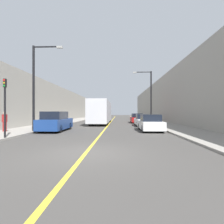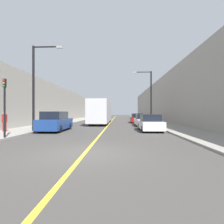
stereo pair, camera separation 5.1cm
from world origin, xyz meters
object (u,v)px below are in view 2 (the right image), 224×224
object	(u,v)px
bus	(101,112)
car_right_mid	(143,121)
street_lamp_right	(149,94)
car_right_near	(150,123)
street_lamp_left	(36,82)
traffic_light	(5,105)
car_right_far	(137,119)
parked_suv_left	(55,122)
pedestrian	(4,121)

from	to	relation	value
bus	car_right_mid	size ratio (longest dim) A/B	2.77
street_lamp_right	car_right_near	bearing A→B (deg)	-99.42
car_right_mid	street_lamp_left	xyz separation A→B (m)	(-10.16, -7.40, 3.67)
street_lamp_left	traffic_light	size ratio (longest dim) A/B	1.96
car_right_mid	street_lamp_right	bearing A→B (deg)	62.24
bus	street_lamp_left	bearing A→B (deg)	-110.01
car_right_mid	car_right_far	bearing A→B (deg)	90.79
parked_suv_left	car_right_near	distance (m)	8.80
car_right_near	traffic_light	bearing A→B (deg)	-151.28
car_right_near	parked_suv_left	bearing A→B (deg)	-176.57
traffic_light	street_lamp_right	bearing A→B (deg)	49.93
car_right_near	bus	bearing A→B (deg)	118.27
parked_suv_left	street_lamp_left	world-z (taller)	street_lamp_left
street_lamp_left	parked_suv_left	bearing A→B (deg)	40.94
parked_suv_left	street_lamp_right	size ratio (longest dim) A/B	0.63
car_right_far	traffic_light	xyz separation A→B (m)	(-10.21, -17.71, 1.50)
bus	parked_suv_left	bearing A→B (deg)	-105.88
bus	pedestrian	xyz separation A→B (m)	(-6.90, -12.64, -0.83)
parked_suv_left	street_lamp_right	world-z (taller)	street_lamp_right
street_lamp_left	car_right_near	bearing A→B (deg)	9.26
car_right_mid	street_lamp_right	size ratio (longest dim) A/B	0.62
car_right_near	street_lamp_left	xyz separation A→B (m)	(-10.07, -1.64, 3.65)
traffic_light	car_right_near	bearing A→B (deg)	28.72
street_lamp_right	pedestrian	xyz separation A→B (m)	(-13.90, -10.29, -3.34)
car_right_far	street_lamp_right	size ratio (longest dim) A/B	0.62
car_right_mid	street_lamp_left	bearing A→B (deg)	-143.95
car_right_near	street_lamp_right	xyz separation A→B (m)	(1.35, 8.15, 3.64)
street_lamp_right	street_lamp_left	bearing A→B (deg)	-139.40
parked_suv_left	car_right_near	world-z (taller)	parked_suv_left
car_right_near	traffic_light	distance (m)	11.74
car_right_mid	traffic_light	world-z (taller)	traffic_light
parked_suv_left	traffic_light	size ratio (longest dim) A/B	1.23
street_lamp_left	street_lamp_right	size ratio (longest dim) A/B	1.00
bus	pedestrian	size ratio (longest dim) A/B	7.56
street_lamp_right	traffic_light	bearing A→B (deg)	-130.07
bus	street_lamp_right	world-z (taller)	street_lamp_right
car_right_far	pedestrian	bearing A→B (deg)	-131.35
bus	traffic_light	size ratio (longest dim) A/B	3.36
bus	street_lamp_right	distance (m)	7.80
car_right_mid	street_lamp_right	xyz separation A→B (m)	(1.26, 2.40, 3.66)
car_right_far	car_right_near	bearing A→B (deg)	-90.02
bus	car_right_near	size ratio (longest dim) A/B	2.84
car_right_far	street_lamp_right	bearing A→B (deg)	-71.21
car_right_mid	car_right_far	size ratio (longest dim) A/B	1.01
bus	car_right_near	xyz separation A→B (m)	(5.65, -10.50, -1.14)
street_lamp_left	car_right_mid	bearing A→B (deg)	36.05
car_right_near	pedestrian	distance (m)	12.73
street_lamp_left	street_lamp_right	world-z (taller)	street_lamp_left
car_right_near	traffic_light	size ratio (longest dim) A/B	1.18
bus	street_lamp_right	size ratio (longest dim) A/B	1.72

